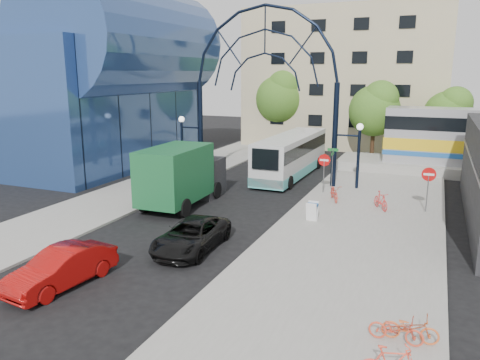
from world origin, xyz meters
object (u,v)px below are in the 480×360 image
at_px(tree_north_c, 450,112).
at_px(street_name_sign, 332,160).
at_px(gateway_arch, 265,58).
at_px(red_sedan, 62,268).
at_px(bike_near_a, 334,193).
at_px(bike_far_c, 396,329).
at_px(stop_sign, 324,164).
at_px(bike_far_a, 410,328).
at_px(black_suv, 191,235).
at_px(city_bus, 291,155).
at_px(bike_near_b, 381,201).
at_px(do_not_enter_sign, 428,179).
at_px(sandwich_board, 312,209).
at_px(tree_north_a, 376,108).
at_px(tree_north_b, 281,96).
at_px(green_truck, 183,175).

bearing_deg(tree_north_c, street_name_sign, -114.31).
xyz_separation_m(gateway_arch, red_sedan, (-0.96, -18.77, -7.86)).
height_order(bike_near_a, bike_far_c, bike_near_a).
relative_size(stop_sign, bike_far_a, 1.59).
xyz_separation_m(tree_north_c, black_suv, (-10.46, -27.71, -3.62)).
relative_size(city_bus, bike_near_b, 6.72).
distance_m(do_not_enter_sign, red_sedan, 19.05).
bearing_deg(sandwich_board, black_suv, -124.39).
height_order(black_suv, bike_far_c, black_suv).
bearing_deg(tree_north_a, black_suv, -99.85).
bearing_deg(street_name_sign, gateway_arch, 164.93).
bearing_deg(black_suv, city_bus, 88.85).
bearing_deg(bike_near_b, bike_far_c, -112.90).
bearing_deg(do_not_enter_sign, bike_near_a, 176.44).
xyz_separation_m(street_name_sign, bike_far_c, (5.39, -16.72, -1.61)).
height_order(tree_north_b, bike_near_a, tree_north_b).
relative_size(tree_north_a, green_truck, 0.99).
height_order(do_not_enter_sign, tree_north_c, tree_north_c).
relative_size(street_name_sign, black_suv, 0.60).
relative_size(black_suv, red_sedan, 1.10).
distance_m(sandwich_board, bike_far_a, 11.25).
bearing_deg(city_bus, tree_north_b, 112.04).
xyz_separation_m(tree_north_a, tree_north_b, (-10.00, 4.00, 0.66)).
bearing_deg(bike_near_b, stop_sign, 115.86).
bearing_deg(tree_north_a, bike_far_a, -80.80).
bearing_deg(bike_near_a, tree_north_b, 94.14).
distance_m(street_name_sign, bike_far_a, 17.56).
xyz_separation_m(red_sedan, bike_near_a, (6.82, 15.09, -0.09)).
relative_size(green_truck, bike_far_c, 4.65).
relative_size(tree_north_a, city_bus, 0.63).
relative_size(red_sedan, bike_near_b, 2.55).
bearing_deg(tree_north_a, bike_near_b, -81.29).
bearing_deg(bike_far_c, do_not_enter_sign, 0.97).
bearing_deg(tree_north_a, red_sedan, -102.99).
xyz_separation_m(street_name_sign, sandwich_board, (0.40, -6.62, -1.39)).
bearing_deg(do_not_enter_sign, bike_far_c, -91.67).
bearing_deg(gateway_arch, black_suv, -83.14).
distance_m(sandwich_board, red_sedan, 12.59).
distance_m(stop_sign, green_truck, 8.99).
relative_size(street_name_sign, sandwich_board, 2.83).
height_order(gateway_arch, bike_near_b, gateway_arch).
bearing_deg(bike_far_a, street_name_sign, 17.14).
relative_size(sandwich_board, black_suv, 0.21).
relative_size(tree_north_a, bike_far_c, 4.58).
height_order(do_not_enter_sign, bike_far_c, do_not_enter_sign).
height_order(red_sedan, bike_near_a, red_sedan).
xyz_separation_m(stop_sign, sandwich_board, (0.80, -6.02, -1.25)).
xyz_separation_m(do_not_enter_sign, tree_north_a, (-4.88, 15.93, 2.63)).
distance_m(stop_sign, red_sedan, 17.78).
height_order(bike_near_b, bike_far_c, bike_near_b).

